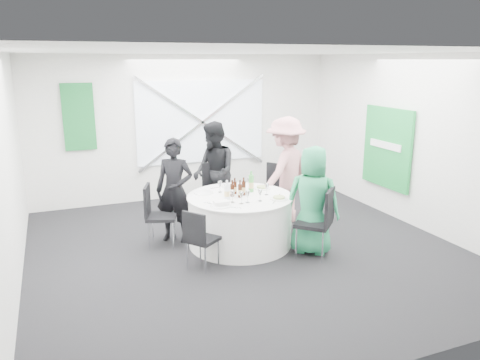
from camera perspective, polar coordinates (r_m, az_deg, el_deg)
name	(u,v)px	position (r m, az deg, el deg)	size (l,w,h in m)	color
floor	(245,249)	(6.94, 0.63, -8.41)	(6.00, 6.00, 0.00)	black
ceiling	(246,52)	(6.39, 0.70, 15.39)	(6.00, 6.00, 0.00)	white
wall_back	(187,127)	(9.32, -6.53, 6.39)	(6.00, 6.00, 0.00)	white
wall_front	(387,223)	(4.02, 17.48, -5.07)	(6.00, 6.00, 0.00)	white
wall_left	(7,175)	(6.06, -26.51, 0.55)	(6.00, 6.00, 0.00)	white
wall_right	(415,142)	(8.15, 20.57, 4.39)	(6.00, 6.00, 0.00)	white
window_panel	(202,122)	(9.36, -4.70, 7.08)	(2.60, 0.03, 1.60)	white
window_brace_a	(202,122)	(9.32, -4.63, 7.05)	(0.05, 0.05, 3.16)	silver
window_brace_b	(202,122)	(9.32, -4.63, 7.05)	(0.05, 0.05, 3.16)	silver
green_banner	(79,117)	(8.91, -19.07, 7.27)	(0.55, 0.04, 1.20)	#125E29
green_sign	(387,148)	(8.59, 17.48, 3.76)	(0.05, 1.20, 1.40)	#1A8F3A
banquet_table	(240,220)	(6.97, 0.00, -4.93)	(1.56, 1.56, 0.76)	white
chair_back	(217,187)	(7.93, -2.85, -0.91)	(0.47, 0.48, 1.01)	black
chair_back_left	(156,211)	(6.99, -10.26, -3.71)	(0.55, 0.54, 0.93)	black
chair_back_right	(274,190)	(7.74, 4.23, -1.23)	(0.65, 0.65, 1.03)	black
chair_front_right	(320,217)	(6.55, 9.74, -4.52)	(0.64, 0.64, 1.00)	black
chair_front_left	(199,236)	(6.15, -5.01, -6.78)	(0.52, 0.52, 0.82)	black
person_man_back_left	(175,190)	(7.10, -7.97, -1.26)	(0.58, 0.38, 1.58)	black
person_man_back	(214,172)	(7.88, -3.19, 0.94)	(0.83, 0.46, 1.71)	black
person_woman_pink	(285,171)	(7.82, 5.54, 1.12)	(1.16, 0.54, 1.80)	#CE8589
person_woman_green	(313,201)	(6.65, 8.84, -2.49)	(0.76, 0.49, 1.56)	#27925D
plate_back	(230,186)	(7.36, -1.18, -0.74)	(0.27, 0.27, 0.01)	white
plate_back_left	(204,193)	(7.01, -4.45, -1.55)	(0.28, 0.28, 0.01)	white
plate_back_right	(262,188)	(7.24, 2.72, -0.94)	(0.26, 0.26, 0.04)	white
plate_front_right	(279,198)	(6.72, 4.77, -2.20)	(0.26, 0.26, 0.04)	white
plate_front_left	(220,206)	(6.39, -2.43, -3.13)	(0.28, 0.28, 0.01)	white
napkin	(221,203)	(6.39, -2.30, -2.81)	(0.20, 0.13, 0.06)	white
beer_bottle_a	(232,190)	(6.82, -0.95, -1.24)	(0.06, 0.06, 0.24)	#39170A
beer_bottle_b	(235,188)	(6.94, -0.64, -0.96)	(0.06, 0.06, 0.24)	#39170A
beer_bottle_c	(244,188)	(6.86, 0.45, -1.02)	(0.06, 0.06, 0.27)	#39170A
beer_bottle_d	(240,191)	(6.75, 0.00, -1.34)	(0.06, 0.06, 0.26)	#39170A
green_water_bottle	(251,184)	(7.03, 1.37, -0.44)	(0.08, 0.08, 0.32)	green
clear_water_bottle	(227,192)	(6.65, -1.60, -1.49)	(0.08, 0.08, 0.28)	silver
wine_glass_a	(248,194)	(6.51, 0.94, -1.70)	(0.07, 0.07, 0.17)	white
wine_glass_b	(249,181)	(7.19, 1.16, -0.14)	(0.07, 0.07, 0.17)	white
wine_glass_c	(220,184)	(7.01, -2.46, -0.52)	(0.07, 0.07, 0.17)	white
wine_glass_d	(233,194)	(6.51, -0.92, -1.69)	(0.07, 0.07, 0.17)	white
wine_glass_e	(260,193)	(6.58, 2.46, -1.53)	(0.07, 0.07, 0.17)	white
wine_glass_f	(241,195)	(6.45, 0.17, -1.86)	(0.07, 0.07, 0.17)	white
wine_glass_g	(267,187)	(6.89, 3.27, -0.80)	(0.07, 0.07, 0.17)	white
fork_a	(274,202)	(6.57, 4.18, -2.70)	(0.01, 0.15, 0.01)	silver
knife_a	(279,195)	(6.90, 4.79, -1.87)	(0.01, 0.15, 0.01)	silver
fork_b	(239,185)	(7.41, -0.15, -0.66)	(0.01, 0.15, 0.01)	silver
knife_b	(215,188)	(7.27, -3.08, -0.97)	(0.01, 0.15, 0.01)	silver
fork_c	(208,203)	(6.52, -3.93, -2.81)	(0.01, 0.15, 0.01)	silver
knife_c	(236,208)	(6.31, -0.50, -3.39)	(0.01, 0.15, 0.01)	silver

